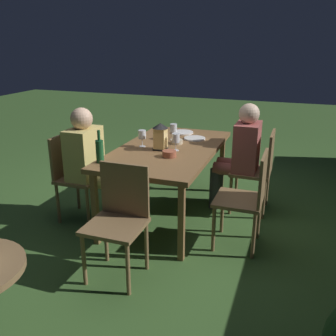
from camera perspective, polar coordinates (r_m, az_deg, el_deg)
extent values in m
plane|color=#385B28|center=(4.01, 0.00, -6.90)|extent=(16.00, 16.00, 0.00)
cube|color=brown|center=(3.75, 0.00, 2.83)|extent=(1.73, 0.94, 0.04)
cube|color=brown|center=(4.70, -1.33, 1.58)|extent=(0.05, 0.05, 0.68)
cube|color=brown|center=(3.37, -11.04, -6.14)|extent=(0.05, 0.05, 0.68)
cube|color=brown|center=(4.49, 8.21, 0.54)|extent=(0.05, 0.05, 0.68)
cube|color=brown|center=(3.07, 2.06, -8.38)|extent=(0.05, 0.05, 0.68)
cube|color=brown|center=(3.31, 10.70, -4.81)|extent=(0.42, 0.40, 0.03)
cube|color=brown|center=(3.21, 14.25, -1.52)|extent=(0.40, 0.03, 0.42)
cylinder|color=brown|center=(3.27, 6.96, -9.26)|extent=(0.03, 0.03, 0.42)
cylinder|color=brown|center=(3.59, 8.27, -6.65)|extent=(0.03, 0.03, 0.42)
cylinder|color=brown|center=(3.23, 12.94, -10.06)|extent=(0.03, 0.03, 0.42)
cylinder|color=brown|center=(3.55, 13.69, -7.33)|extent=(0.03, 0.03, 0.42)
cube|color=brown|center=(2.84, -8.11, -8.82)|extent=(0.40, 0.42, 0.03)
cube|color=brown|center=(2.90, -6.62, -3.27)|extent=(0.03, 0.40, 0.42)
cylinder|color=brown|center=(2.76, -6.12, -15.14)|extent=(0.03, 0.03, 0.42)
cylinder|color=brown|center=(2.91, -12.72, -13.53)|extent=(0.03, 0.03, 0.42)
cylinder|color=brown|center=(3.02, -3.30, -11.77)|extent=(0.03, 0.03, 0.42)
cylinder|color=brown|center=(3.16, -9.43, -10.51)|extent=(0.03, 0.03, 0.42)
cube|color=brown|center=(3.84, -13.14, -1.55)|extent=(0.42, 0.40, 0.03)
cube|color=brown|center=(3.87, -15.73, 1.91)|extent=(0.40, 0.02, 0.42)
cylinder|color=brown|center=(3.98, -9.45, -4.02)|extent=(0.03, 0.03, 0.42)
cylinder|color=brown|center=(3.70, -12.12, -6.06)|extent=(0.03, 0.03, 0.42)
cylinder|color=brown|center=(4.15, -13.58, -3.34)|extent=(0.03, 0.03, 0.42)
cylinder|color=brown|center=(3.88, -16.43, -5.22)|extent=(0.03, 0.03, 0.42)
cube|color=tan|center=(3.73, -12.66, 2.15)|extent=(0.38, 0.24, 0.50)
sphere|color=#D1A889|center=(3.64, -13.05, 7.34)|extent=(0.21, 0.21, 0.21)
cylinder|color=tan|center=(3.80, -9.90, -1.08)|extent=(0.13, 0.36, 0.13)
cylinder|color=tan|center=(3.66, -11.27, -1.99)|extent=(0.13, 0.36, 0.13)
cylinder|color=#333338|center=(3.82, -7.60, -4.71)|extent=(0.11, 0.11, 0.45)
cylinder|color=#333338|center=(3.68, -8.87, -5.77)|extent=(0.11, 0.11, 0.45)
cube|color=brown|center=(4.03, 12.52, -0.53)|extent=(0.42, 0.40, 0.03)
cube|color=brown|center=(3.94, 15.45, 2.25)|extent=(0.40, 0.03, 0.42)
cylinder|color=brown|center=(3.96, 9.50, -4.15)|extent=(0.03, 0.03, 0.42)
cylinder|color=brown|center=(4.29, 10.38, -2.34)|extent=(0.03, 0.03, 0.42)
cylinder|color=brown|center=(3.93, 14.39, -4.74)|extent=(0.03, 0.03, 0.42)
cylinder|color=brown|center=(4.26, 14.89, -2.87)|extent=(0.03, 0.03, 0.42)
cube|color=#9E4C47|center=(3.95, 11.93, 3.18)|extent=(0.38, 0.24, 0.50)
sphere|color=beige|center=(3.88, 12.28, 8.08)|extent=(0.21, 0.21, 0.21)
cylinder|color=#9E4C47|center=(3.96, 9.51, -0.24)|extent=(0.13, 0.36, 0.13)
cylinder|color=#9E4C47|center=(4.13, 9.97, 0.54)|extent=(0.13, 0.36, 0.13)
cylinder|color=#333338|center=(4.07, 7.11, -3.15)|extent=(0.11, 0.11, 0.45)
cylinder|color=#333338|center=(4.24, 7.66, -2.28)|extent=(0.11, 0.11, 0.45)
cube|color=black|center=(3.67, -1.14, 2.94)|extent=(0.12, 0.12, 0.01)
cube|color=#F9D17A|center=(3.64, -1.16, 4.56)|extent=(0.11, 0.11, 0.20)
cone|color=black|center=(3.61, -1.17, 6.48)|extent=(0.15, 0.15, 0.05)
cylinder|color=#195128|center=(3.31, -10.37, 2.47)|extent=(0.07, 0.07, 0.20)
cylinder|color=#195128|center=(3.27, -10.52, 4.90)|extent=(0.03, 0.03, 0.09)
cylinder|color=silver|center=(3.64, 1.17, 2.71)|extent=(0.06, 0.06, 0.00)
cylinder|color=silver|center=(3.63, 1.17, 3.35)|extent=(0.01, 0.01, 0.08)
cylinder|color=silver|center=(3.61, 1.18, 4.61)|extent=(0.08, 0.08, 0.08)
cylinder|color=maroon|center=(3.61, 1.18, 4.25)|extent=(0.07, 0.07, 0.03)
cylinder|color=silver|center=(3.79, -3.93, 3.32)|extent=(0.06, 0.06, 0.00)
cylinder|color=silver|center=(3.77, -3.95, 3.93)|extent=(0.01, 0.01, 0.08)
cylinder|color=silver|center=(3.75, -3.97, 5.15)|extent=(0.08, 0.08, 0.08)
cylinder|color=maroon|center=(3.76, -3.97, 4.79)|extent=(0.07, 0.07, 0.03)
cylinder|color=silver|center=(4.05, 0.83, 4.43)|extent=(0.06, 0.06, 0.00)
cylinder|color=silver|center=(4.04, 0.83, 5.01)|extent=(0.01, 0.01, 0.08)
cylinder|color=silver|center=(4.02, 0.83, 6.14)|extent=(0.08, 0.08, 0.08)
cylinder|color=maroon|center=(4.03, 0.83, 5.82)|extent=(0.07, 0.07, 0.03)
cylinder|color=white|center=(4.07, 4.09, 4.53)|extent=(0.23, 0.23, 0.01)
cylinder|color=white|center=(4.33, 2.22, 5.45)|extent=(0.25, 0.25, 0.01)
cylinder|color=#BCAD8E|center=(3.88, 1.32, 4.06)|extent=(0.13, 0.13, 0.04)
cylinder|color=#424C1E|center=(3.88, 1.32, 4.18)|extent=(0.11, 0.11, 0.01)
cylinder|color=#9E5138|center=(3.44, 0.20, 2.19)|extent=(0.13, 0.13, 0.06)
cylinder|color=tan|center=(3.43, 0.20, 2.37)|extent=(0.11, 0.11, 0.02)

